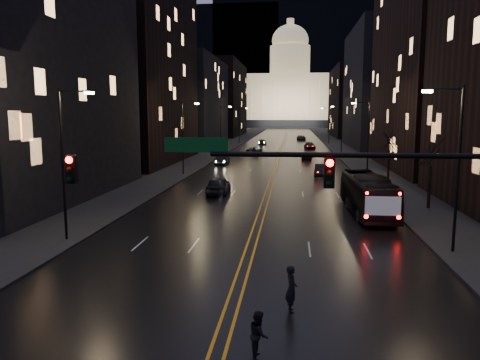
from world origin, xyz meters
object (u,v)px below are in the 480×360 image
(oncoming_car_b, at_px, (222,160))
(pedestrian_a, at_px, (291,289))
(oncoming_car_a, at_px, (218,185))
(receding_car_a, at_px, (322,170))
(bus, at_px, (368,194))
(traffic_signal, at_px, (403,189))
(pedestrian_b, at_px, (259,334))

(oncoming_car_b, bearing_deg, pedestrian_a, 105.62)
(oncoming_car_a, xyz_separation_m, receding_car_a, (10.43, 13.68, -0.08))
(oncoming_car_b, distance_m, receding_car_a, 17.64)
(bus, xyz_separation_m, oncoming_car_a, (-12.61, 7.40, -0.66))
(pedestrian_a, bearing_deg, receding_car_a, -15.03)
(traffic_signal, distance_m, oncoming_car_a, 29.59)
(receding_car_a, bearing_deg, oncoming_car_a, -121.85)
(bus, height_order, oncoming_car_a, bus)
(receding_car_a, height_order, pedestrian_a, pedestrian_a)
(receding_car_a, bearing_deg, bus, -78.62)
(pedestrian_a, bearing_deg, oncoming_car_a, 5.11)
(receding_car_a, relative_size, pedestrian_a, 2.46)
(traffic_signal, height_order, bus, traffic_signal)
(bus, xyz_separation_m, pedestrian_b, (-6.64, -21.91, -0.73))
(oncoming_car_b, distance_m, pedestrian_b, 54.80)
(bus, xyz_separation_m, receding_car_a, (-2.17, 21.08, -0.75))
(traffic_signal, distance_m, pedestrian_a, 5.72)
(traffic_signal, distance_m, receding_car_a, 41.23)
(oncoming_car_a, bearing_deg, traffic_signal, 110.24)
(oncoming_car_a, height_order, pedestrian_b, oncoming_car_a)
(oncoming_car_b, height_order, pedestrian_a, pedestrian_a)
(oncoming_car_b, relative_size, pedestrian_a, 2.29)
(oncoming_car_b, distance_m, pedestrian_a, 51.52)
(bus, xyz_separation_m, oncoming_car_b, (-15.95, 32.09, -0.80))
(oncoming_car_a, xyz_separation_m, pedestrian_a, (6.96, -25.79, 0.09))
(traffic_signal, xyz_separation_m, pedestrian_a, (-3.59, 1.53, -4.19))
(traffic_signal, bearing_deg, oncoming_car_b, 104.96)
(pedestrian_a, distance_m, pedestrian_b, 3.66)
(traffic_signal, xyz_separation_m, oncoming_car_b, (-13.89, 52.01, -4.41))
(traffic_signal, bearing_deg, oncoming_car_a, 111.12)
(pedestrian_b, bearing_deg, oncoming_car_b, 0.65)
(oncoming_car_a, relative_size, pedestrian_a, 2.65)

